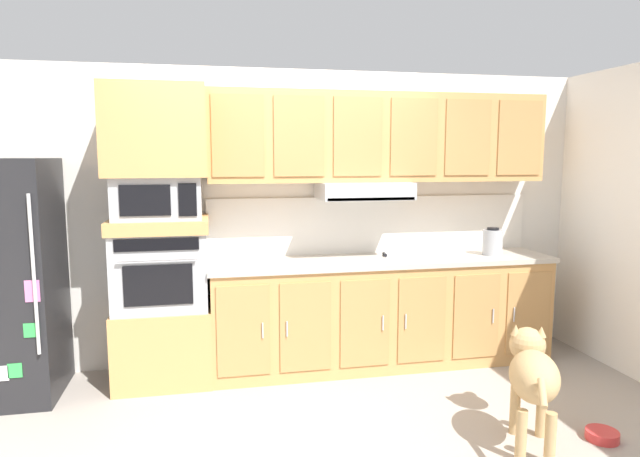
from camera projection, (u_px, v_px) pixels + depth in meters
name	position (u px, v px, depth m)	size (l,w,h in m)	color
ground_plane	(296.00, 410.00, 3.85)	(9.60, 9.60, 0.00)	#9E9389
back_kitchen_wall	(275.00, 217.00, 4.77)	(6.20, 0.12, 2.50)	silver
refrigerator	(1.00, 280.00, 3.99)	(0.76, 0.73, 1.76)	black
oven_base_cabinet	(164.00, 343.00, 4.36)	(0.74, 0.62, 0.60)	tan
built_in_oven	(161.00, 269.00, 4.28)	(0.70, 0.62, 0.60)	#A8AAAF
appliance_mid_shelf	(160.00, 225.00, 4.23)	(0.74, 0.62, 0.10)	tan
microwave	(159.00, 198.00, 4.20)	(0.64, 0.54, 0.32)	#A8AAAF
appliance_upper_cabinet	(156.00, 131.00, 4.14)	(0.74, 0.62, 0.68)	tan
lower_cabinet_run	(382.00, 313.00, 4.69)	(2.88, 0.63, 0.88)	tan
countertop_slab	(383.00, 260.00, 4.64)	(2.92, 0.64, 0.04)	#BCB2A3
backsplash_panel	(373.00, 225.00, 4.88)	(2.92, 0.02, 0.50)	white
upper_cabinet_with_hood	(379.00, 141.00, 4.62)	(2.88, 0.48, 0.88)	tan
screwdriver	(386.00, 254.00, 4.73)	(0.14, 0.13, 0.03)	black
electric_kettle	(493.00, 242.00, 4.77)	(0.17, 0.17, 0.24)	#A8AAAF
dog	(532.00, 372.00, 3.38)	(0.49, 0.86, 0.68)	tan
dog_food_bowl	(602.00, 435.00, 3.45)	(0.20, 0.20, 0.06)	red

